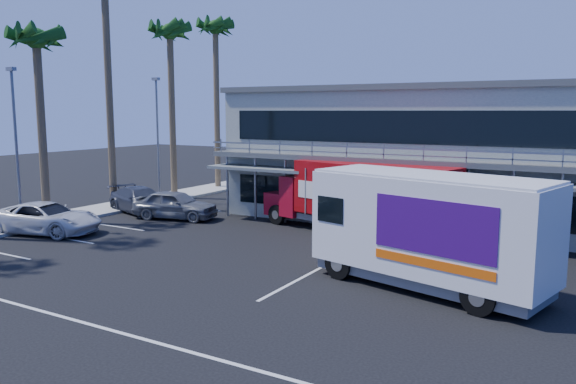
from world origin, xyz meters
The scene contains 14 objects.
ground centered at (0.00, 0.00, 0.00)m, with size 120.00×120.00×0.00m, color black.
building centered at (3.00, 14.94, 3.66)m, with size 22.40×12.00×7.30m.
curb_strip centered at (-15.00, 6.00, 0.08)m, with size 3.00×32.00×0.16m, color #A5A399.
palm_c centered at (-14.90, 3.00, 9.21)m, with size 2.80×2.80×10.75m.
palm_e centered at (-14.70, 13.00, 10.57)m, with size 2.80×2.80×12.25m.
palm_f centered at (-15.10, 18.50, 11.47)m, with size 2.80×2.80×13.25m.
light_pole_near centered at (-14.20, 1.00, 4.50)m, with size 0.50×0.25×8.09m.
light_pole_far centered at (-14.20, 11.00, 4.50)m, with size 0.50×0.25×8.09m.
red_truck centered at (1.02, 8.68, 1.93)m, with size 10.72×4.91×3.52m.
white_van centered at (6.25, 2.00, 2.07)m, with size 8.42×4.56×3.91m.
parked_car_b centered at (-12.50, 1.20, 0.71)m, with size 1.51×4.32×1.42m, color black.
parked_car_c centered at (-12.50, 1.15, 0.76)m, with size 2.54×5.50×1.53m, color silver.
parked_car_d centered at (-12.50, 7.60, 0.75)m, with size 2.11×5.19×1.51m, color #343845.
parked_car_e centered at (-9.50, 7.20, 0.81)m, with size 1.91×4.74×1.62m, color slate.
Camera 1 is at (11.42, -16.28, 5.99)m, focal length 35.00 mm.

